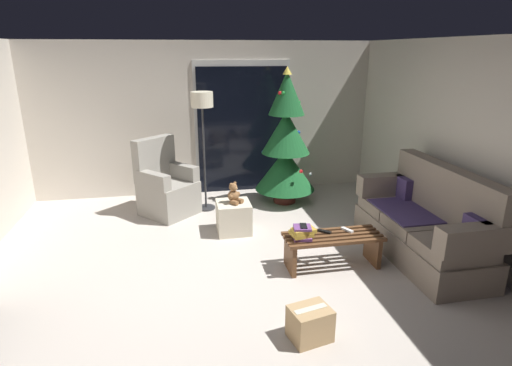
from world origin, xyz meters
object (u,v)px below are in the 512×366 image
(couch, at_px, (425,224))
(remote_black, at_px, (324,231))
(teddy_bear_chestnut, at_px, (234,194))
(remote_white, at_px, (347,230))
(cardboard_box_taped_mid_floor, at_px, (310,324))
(book_stack, at_px, (302,233))
(floor_lamp, at_px, (202,111))
(armchair, at_px, (166,188))
(cell_phone, at_px, (304,226))
(ottoman, at_px, (234,217))
(coffee_table, at_px, (333,245))
(christmas_tree, at_px, (286,145))

(couch, distance_m, remote_black, 1.23)
(teddy_bear_chestnut, bearing_deg, remote_white, -42.56)
(teddy_bear_chestnut, xyz_separation_m, cardboard_box_taped_mid_floor, (0.33, -2.28, -0.39))
(couch, height_order, book_stack, couch)
(book_stack, xyz_separation_m, floor_lamp, (-0.90, 2.10, 1.05))
(armchair, xyz_separation_m, floor_lamp, (0.59, 0.07, 1.10))
(cell_phone, xyz_separation_m, floor_lamp, (-0.91, 2.10, 0.97))
(couch, bearing_deg, teddy_bear_chestnut, 152.69)
(armchair, height_order, floor_lamp, floor_lamp)
(ottoman, height_order, teddy_bear_chestnut, teddy_bear_chestnut)
(coffee_table, height_order, remote_black, remote_black)
(remote_black, height_order, book_stack, book_stack)
(floor_lamp, relative_size, ottoman, 4.05)
(remote_white, height_order, armchair, armchair)
(teddy_bear_chestnut, bearing_deg, cell_phone, -62.45)
(book_stack, bearing_deg, coffee_table, 2.58)
(remote_black, bearing_deg, floor_lamp, 73.67)
(couch, distance_m, remote_white, 0.96)
(coffee_table, bearing_deg, couch, 2.30)
(cell_phone, relative_size, ottoman, 0.33)
(couch, relative_size, floor_lamp, 1.09)
(christmas_tree, relative_size, armchair, 1.88)
(coffee_table, bearing_deg, cardboard_box_taped_mid_floor, -118.87)
(ottoman, bearing_deg, teddy_bear_chestnut, -49.98)
(cardboard_box_taped_mid_floor, bearing_deg, couch, 33.63)
(christmas_tree, bearing_deg, armchair, -175.69)
(remote_black, bearing_deg, teddy_bear_chestnut, 82.79)
(remote_black, xyz_separation_m, book_stack, (-0.29, -0.10, 0.06))
(book_stack, relative_size, cardboard_box_taped_mid_floor, 0.73)
(couch, bearing_deg, book_stack, -177.63)
(cell_phone, relative_size, cardboard_box_taped_mid_floor, 0.37)
(couch, xyz_separation_m, cell_phone, (-1.51, -0.06, 0.13))
(christmas_tree, bearing_deg, book_stack, -99.76)
(remote_black, relative_size, book_stack, 0.56)
(coffee_table, height_order, ottoman, ottoman)
(christmas_tree, xyz_separation_m, armchair, (-1.86, -0.14, -0.54))
(christmas_tree, bearing_deg, couch, -61.29)
(remote_black, bearing_deg, christmas_tree, 40.56)
(book_stack, distance_m, floor_lamp, 2.51)
(floor_lamp, bearing_deg, armchair, -172.92)
(armchair, bearing_deg, coffee_table, -47.30)
(remote_white, xyz_separation_m, cardboard_box_taped_mid_floor, (-0.83, -1.22, -0.25))
(cell_phone, bearing_deg, remote_white, 20.81)
(cardboard_box_taped_mid_floor, bearing_deg, coffee_table, 61.13)
(remote_black, height_order, armchair, armchair)
(cardboard_box_taped_mid_floor, bearing_deg, remote_black, 65.64)
(book_stack, bearing_deg, remote_white, 9.76)
(armchair, bearing_deg, book_stack, -53.70)
(ottoman, bearing_deg, couch, -27.41)
(remote_white, bearing_deg, teddy_bear_chestnut, 111.34)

